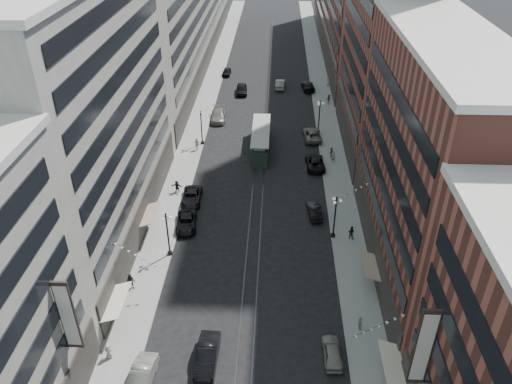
% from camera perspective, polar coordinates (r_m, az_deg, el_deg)
% --- Properties ---
extents(ground, '(220.00, 220.00, 0.00)m').
position_cam_1_polar(ground, '(82.81, 0.70, 6.91)').
color(ground, black).
rests_on(ground, ground).
extents(sidewalk_west, '(4.00, 180.00, 0.15)m').
position_cam_1_polar(sidewalk_west, '(92.81, -6.00, 9.71)').
color(sidewalk_west, gray).
rests_on(sidewalk_west, ground).
extents(sidewalk_east, '(4.00, 180.00, 0.15)m').
position_cam_1_polar(sidewalk_east, '(92.28, 7.84, 9.45)').
color(sidewalk_east, gray).
rests_on(sidewalk_east, ground).
extents(rail_west, '(0.12, 180.00, 0.02)m').
position_cam_1_polar(rail_west, '(91.94, 0.46, 9.62)').
color(rail_west, '#2D2D33').
rests_on(rail_west, ground).
extents(rail_east, '(0.12, 180.00, 0.02)m').
position_cam_1_polar(rail_east, '(91.90, 1.35, 9.60)').
color(rail_east, '#2D2D33').
rests_on(rail_east, ground).
extents(building_west_mid, '(8.00, 36.00, 28.00)m').
position_cam_1_polar(building_west_mid, '(55.80, -18.07, 7.87)').
color(building_west_mid, gray).
rests_on(building_west_mid, ground).
extents(building_west_far, '(8.00, 90.00, 26.00)m').
position_cam_1_polar(building_west_far, '(114.57, -7.74, 20.79)').
color(building_west_far, gray).
rests_on(building_west_far, ground).
extents(building_east_mid, '(8.00, 30.00, 24.00)m').
position_cam_1_polar(building_east_mid, '(51.02, 19.02, 2.78)').
color(building_east_mid, brown).
rests_on(building_east_mid, ground).
extents(building_east_tower, '(8.00, 26.00, 42.00)m').
position_cam_1_polar(building_east_tower, '(73.65, 14.91, 19.94)').
color(building_east_tower, brown).
rests_on(building_east_tower, ground).
extents(lamppost_sw_far, '(1.03, 1.14, 5.52)m').
position_cam_1_polar(lamppost_sw_far, '(54.94, -10.07, -4.61)').
color(lamppost_sw_far, black).
rests_on(lamppost_sw_far, sidewalk_west).
extents(lamppost_sw_mid, '(1.03, 1.14, 5.52)m').
position_cam_1_polar(lamppost_sw_mid, '(77.78, -6.26, 7.46)').
color(lamppost_sw_mid, black).
rests_on(lamppost_sw_mid, sidewalk_west).
extents(lamppost_se_far, '(1.03, 1.14, 5.52)m').
position_cam_1_polar(lamppost_se_far, '(57.39, 9.02, -2.69)').
color(lamppost_se_far, black).
rests_on(lamppost_se_far, sidewalk_east).
extents(lamppost_se_mid, '(1.03, 1.14, 5.52)m').
position_cam_1_polar(lamppost_se_mid, '(81.78, 7.24, 8.69)').
color(lamppost_se_mid, black).
rests_on(lamppost_se_mid, sidewalk_east).
extents(streetcar, '(2.66, 12.03, 3.33)m').
position_cam_1_polar(streetcar, '(76.48, 0.55, 5.91)').
color(streetcar, '#1F3125').
rests_on(streetcar, ground).
extents(car_1, '(2.08, 5.01, 1.61)m').
position_cam_1_polar(car_1, '(44.86, -13.02, -20.01)').
color(car_1, gray).
rests_on(car_1, ground).
extents(car_2, '(2.86, 5.28, 1.40)m').
position_cam_1_polar(car_2, '(60.30, -7.97, -3.45)').
color(car_2, black).
rests_on(car_2, ground).
extents(car_4, '(1.76, 4.09, 1.38)m').
position_cam_1_polar(car_4, '(46.11, 8.70, -17.64)').
color(car_4, gray).
rests_on(car_4, ground).
extents(car_5, '(1.86, 5.07, 1.66)m').
position_cam_1_polar(car_5, '(45.43, -5.60, -18.07)').
color(car_5, black).
rests_on(car_5, ground).
extents(pedestrian_1, '(0.77, 0.47, 1.51)m').
position_cam_1_polar(pedestrian_1, '(47.18, -16.51, -17.05)').
color(pedestrian_1, '#A09784').
rests_on(pedestrian_1, sidewalk_west).
extents(pedestrian_2, '(0.95, 0.59, 1.85)m').
position_cam_1_polar(pedestrian_2, '(52.73, -14.11, -9.92)').
color(pedestrian_2, black).
rests_on(pedestrian_2, sidewalk_west).
extents(pedestrian_4, '(0.49, 0.93, 1.52)m').
position_cam_1_polar(pedestrian_4, '(48.48, 11.81, -14.46)').
color(pedestrian_4, '#A99B8C').
rests_on(pedestrian_4, sidewalk_east).
extents(car_7, '(2.58, 5.28, 1.45)m').
position_cam_1_polar(car_7, '(64.77, -7.37, -0.58)').
color(car_7, black).
rests_on(car_7, ground).
extents(car_8, '(2.75, 5.97, 1.69)m').
position_cam_1_polar(car_8, '(86.94, -4.34, 8.73)').
color(car_8, slate).
rests_on(car_8, ground).
extents(car_9, '(1.80, 4.14, 1.39)m').
position_cam_1_polar(car_9, '(108.20, -3.39, 13.55)').
color(car_9, black).
rests_on(car_9, ground).
extents(car_10, '(1.96, 4.38, 1.40)m').
position_cam_1_polar(car_10, '(62.11, 6.69, -2.15)').
color(car_10, black).
rests_on(car_10, ground).
extents(car_11, '(3.08, 5.87, 1.57)m').
position_cam_1_polar(car_11, '(80.58, 6.41, 6.56)').
color(car_11, '#69655D').
rests_on(car_11, ground).
extents(car_12, '(2.73, 5.64, 1.58)m').
position_cam_1_polar(car_12, '(100.42, 5.98, 11.96)').
color(car_12, black).
rests_on(car_12, ground).
extents(car_13, '(2.31, 5.18, 1.73)m').
position_cam_1_polar(car_13, '(98.12, -1.65, 11.66)').
color(car_13, black).
rests_on(car_13, ground).
extents(car_14, '(1.97, 5.11, 1.66)m').
position_cam_1_polar(car_14, '(100.87, 2.77, 12.21)').
color(car_14, slate).
rests_on(car_14, ground).
extents(pedestrian_5, '(1.60, 0.70, 1.67)m').
position_cam_1_polar(pedestrian_5, '(66.76, -9.02, 0.64)').
color(pedestrian_5, black).
rests_on(pedestrian_5, sidewalk_west).
extents(pedestrian_6, '(1.22, 0.80, 1.91)m').
position_cam_1_polar(pedestrian_6, '(76.91, -6.76, 5.47)').
color(pedestrian_6, '#B8B398').
rests_on(pedestrian_6, sidewalk_west).
extents(pedestrian_7, '(0.90, 0.73, 1.62)m').
position_cam_1_polar(pedestrian_7, '(58.74, 10.82, -4.55)').
color(pedestrian_7, black).
rests_on(pedestrian_7, sidewalk_east).
extents(pedestrian_8, '(0.82, 0.67, 1.92)m').
position_cam_1_polar(pedestrian_8, '(73.72, 8.80, 4.04)').
color(pedestrian_8, '#A5A089').
rests_on(pedestrian_8, sidewalk_east).
extents(pedestrian_9, '(1.16, 0.62, 1.71)m').
position_cam_1_polar(pedestrian_9, '(93.97, 8.33, 10.46)').
color(pedestrian_9, black).
rests_on(pedestrian_9, sidewalk_east).
extents(car_extra_0, '(2.80, 5.57, 1.51)m').
position_cam_1_polar(car_extra_0, '(72.53, 6.77, 3.38)').
color(car_extra_0, black).
rests_on(car_extra_0, ground).
extents(pedestrian_extra_0, '(0.83, 0.83, 1.55)m').
position_cam_1_polar(pedestrian_extra_0, '(75.14, 8.55, 4.48)').
color(pedestrian_extra_0, black).
rests_on(pedestrian_extra_0, sidewalk_east).
extents(pedestrian_extra_1, '(0.95, 0.94, 1.77)m').
position_cam_1_polar(pedestrian_extra_1, '(102.45, 8.20, 12.37)').
color(pedestrian_extra_1, '#B4AF95').
rests_on(pedestrian_extra_1, sidewalk_east).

